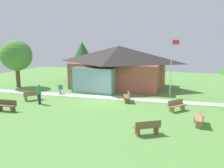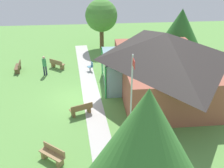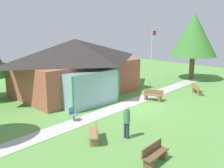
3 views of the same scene
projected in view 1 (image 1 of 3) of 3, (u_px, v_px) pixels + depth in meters
name	position (u px, v px, depth m)	size (l,w,h in m)	color
ground_plane	(103.00, 100.00, 20.72)	(44.00, 44.00, 0.00)	#609947
pavilion	(118.00, 66.00, 26.33)	(10.50, 8.09, 4.61)	#A35642
footpath	(107.00, 98.00, 21.67)	(24.37, 1.30, 0.03)	#BCB7B2
flagpole	(172.00, 65.00, 21.18)	(0.64, 0.08, 5.38)	silver
bench_mid_right	(177.00, 106.00, 17.51)	(1.30, 1.43, 0.84)	#9E7A51
bench_mid_left	(32.00, 96.00, 20.75)	(1.27, 1.45, 0.84)	olive
bench_rear_near_path	(127.00, 97.00, 20.22)	(0.97, 1.56, 0.84)	brown
bench_front_left	(7.00, 106.00, 17.47)	(1.53, 0.58, 0.84)	brown
bench_front_right	(147.00, 128.00, 13.06)	(1.49, 1.21, 0.84)	brown
bench_lawn_far_right	(199.00, 119.00, 14.58)	(0.56, 1.53, 0.84)	#9E7A51
patio_chair_west	(60.00, 90.00, 23.26)	(0.56, 0.56, 0.86)	teal
visitor_strolling_lawn	(39.00, 92.00, 19.34)	(0.34, 0.34, 1.74)	#2D3347
tree_west_hedge	(16.00, 56.00, 26.03)	(3.40, 3.40, 5.27)	brown
tree_behind_pavilion_left	(82.00, 54.00, 31.22)	(3.56, 3.56, 5.04)	brown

